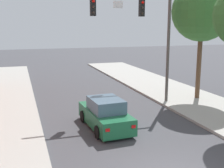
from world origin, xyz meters
TOP-DOWN VIEW (x-y plane):
  - traffic_signal_mast at (2.72, 8.95)m, footprint 6.67×0.38m
  - car_lead_green at (-0.83, 5.49)m, footprint 2.02×4.32m
  - street_tree_second at (7.15, 9.07)m, footprint 4.11×4.11m

SIDE VIEW (x-z plane):
  - car_lead_green at x=-0.83m, z-range -0.08..1.52m
  - traffic_signal_mast at x=2.72m, z-range 1.60..9.10m
  - street_tree_second at x=7.15m, z-range 2.12..10.23m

